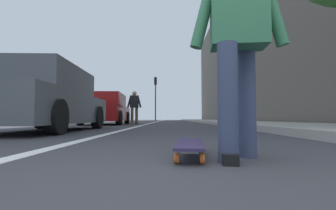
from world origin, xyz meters
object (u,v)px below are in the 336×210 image
Objects in this scene: skater_person at (238,32)px; parked_car_near at (47,101)px; traffic_light at (156,91)px; parked_car_mid at (106,110)px; pedestrian_distant at (134,105)px; skateboard at (190,145)px.

skater_person is 0.35× the size of parked_car_near.
parked_car_near is 0.98× the size of traffic_light.
traffic_light is at bearing -6.01° from parked_car_mid.
skater_person reaches higher than parked_car_near.
pedestrian_distant is (10.46, 2.29, 0.01)m from skater_person.
pedestrian_distant is at bearing 12.35° from skater_person.
traffic_light reaches higher than parked_car_mid.
parked_car_near is at bearing 170.29° from pedestrian_distant.
skateboard is at bearing -169.32° from pedestrian_distant.
traffic_light is at bearing -0.79° from pedestrian_distant.
parked_car_near is (3.97, 3.40, -0.22)m from skater_person.
pedestrian_distant is (10.31, 1.94, 0.85)m from skateboard.
pedestrian_distant reaches higher than skateboard.
traffic_light is at bearing 4.87° from skater_person.
traffic_light is (24.57, 2.09, 2.28)m from skater_person.
traffic_light reaches higher than skater_person.
parked_car_near is at bearing 38.61° from skateboard.
skateboard is 10.57m from parked_car_mid.
pedestrian_distant reaches higher than skater_person.
traffic_light reaches higher than skateboard.
parked_car_near is 1.05× the size of parked_car_mid.
pedestrian_distant is at bearing 179.21° from traffic_light.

